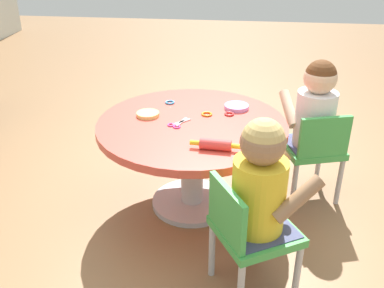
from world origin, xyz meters
TOP-DOWN VIEW (x-y plane):
  - ground_plane at (0.00, 0.00)m, footprint 10.00×10.00m
  - craft_table at (0.00, 0.00)m, footprint 0.97×0.97m
  - child_chair_left at (-0.59, -0.30)m, footprint 0.41×0.41m
  - seated_child_left at (-0.58, -0.33)m, footprint 0.40×0.43m
  - child_chair_right at (0.16, -0.65)m, footprint 0.37×0.37m
  - seated_child_right at (0.19, -0.63)m, footprint 0.41×0.36m
  - rolling_pin at (-0.28, -0.14)m, footprint 0.06×0.23m
  - craft_scissors at (-0.04, 0.07)m, footprint 0.14×0.11m
  - playdough_blob_0 at (0.20, -0.22)m, footprint 0.13×0.13m
  - playdough_blob_1 at (0.05, 0.24)m, footprint 0.12×0.12m
  - cookie_cutter_0 at (0.11, -0.18)m, footprint 0.05×0.05m
  - cookie_cutter_1 at (-0.09, -0.29)m, footprint 0.06×0.06m
  - cookie_cutter_2 at (0.10, -0.07)m, footprint 0.06×0.06m
  - cookie_cutter_3 at (0.24, 0.15)m, footprint 0.05×0.05m

SIDE VIEW (x-z plane):
  - ground_plane at x=0.00m, z-range 0.00..0.00m
  - child_chair_left at x=-0.59m, z-range 0.04..0.57m
  - child_chair_right at x=0.16m, z-range 0.04..0.57m
  - craft_table at x=0.00m, z-range 0.14..0.64m
  - craft_scissors at x=-0.04m, z-range 0.50..0.51m
  - cookie_cutter_0 at x=0.11m, z-range 0.50..0.51m
  - cookie_cutter_1 at x=-0.09m, z-range 0.50..0.51m
  - cookie_cutter_2 at x=0.10m, z-range 0.50..0.51m
  - cookie_cutter_3 at x=0.24m, z-range 0.50..0.51m
  - playdough_blob_1 at x=0.05m, z-range 0.50..0.52m
  - playdough_blob_0 at x=0.20m, z-range 0.50..0.52m
  - rolling_pin at x=-0.28m, z-range 0.50..0.55m
  - seated_child_left at x=-0.58m, z-range 0.28..0.79m
  - seated_child_right at x=0.19m, z-range 0.28..0.79m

